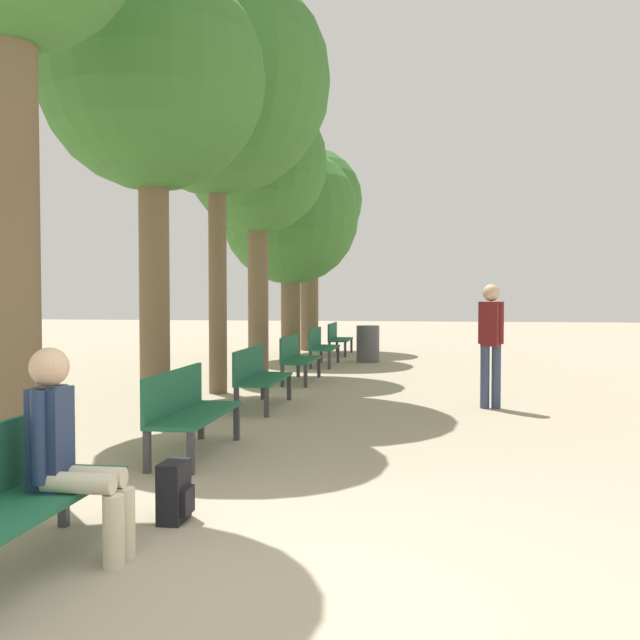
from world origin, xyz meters
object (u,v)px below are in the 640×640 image
(tree_row_5, at_px, (309,203))
(trash_bin, at_px, (368,344))
(person_seated, at_px, (68,448))
(pedestrian_near, at_px, (491,337))
(tree_row_2, at_px, (217,82))
(tree_row_4, at_px, (291,217))
(bench_row_5, at_px, (337,337))
(backpack, at_px, (175,492))
(bench_row_0, at_px, (13,487))
(bench_row_4, at_px, (321,344))
(bench_row_1, at_px, (187,406))
(tree_row_3, at_px, (258,166))
(bench_row_2, at_px, (258,373))
(bench_row_3, at_px, (297,356))
(tree_row_1, at_px, (153,82))

(tree_row_5, height_order, trash_bin, tree_row_5)
(person_seated, distance_m, pedestrian_near, 6.97)
(tree_row_2, bearing_deg, tree_row_4, 90.00)
(tree_row_4, bearing_deg, bench_row_5, 55.86)
(backpack, relative_size, pedestrian_near, 0.24)
(bench_row_0, xyz_separation_m, pedestrian_near, (3.27, 6.47, 0.52))
(bench_row_4, bearing_deg, tree_row_4, 122.38)
(bench_row_1, distance_m, tree_row_4, 11.14)
(bench_row_1, distance_m, person_seated, 2.85)
(bench_row_0, height_order, bench_row_1, same)
(bench_row_0, height_order, backpack, bench_row_0)
(pedestrian_near, bearing_deg, trash_bin, 108.75)
(tree_row_3, distance_m, pedestrian_near, 6.51)
(bench_row_2, bearing_deg, trash_bin, 82.15)
(tree_row_3, bearing_deg, tree_row_4, 90.00)
(bench_row_3, bearing_deg, person_seated, -88.48)
(person_seated, bearing_deg, pedestrian_near, 64.18)
(trash_bin, bearing_deg, bench_row_3, -103.48)
(bench_row_4, bearing_deg, tree_row_3, -117.62)
(bench_row_3, distance_m, tree_row_2, 4.95)
(bench_row_5, distance_m, pedestrian_near, 9.30)
(bench_row_0, relative_size, bench_row_3, 1.00)
(backpack, bearing_deg, bench_row_4, 93.16)
(bench_row_5, bearing_deg, pedestrian_near, -69.40)
(bench_row_2, distance_m, person_seated, 5.87)
(tree_row_2, bearing_deg, bench_row_2, -53.75)
(bench_row_5, height_order, tree_row_3, tree_row_3)
(bench_row_1, relative_size, tree_row_3, 0.29)
(person_seated, bearing_deg, trash_bin, 86.71)
(bench_row_0, distance_m, tree_row_4, 14.07)
(tree_row_1, relative_size, tree_row_3, 1.01)
(tree_row_1, relative_size, person_seated, 4.43)
(bench_row_0, relative_size, tree_row_1, 0.29)
(tree_row_3, distance_m, trash_bin, 5.18)
(tree_row_4, bearing_deg, bench_row_4, -57.62)
(tree_row_1, xyz_separation_m, tree_row_5, (0.00, 11.89, 0.01))
(pedestrian_near, bearing_deg, bench_row_1, -133.57)
(backpack, bearing_deg, tree_row_5, 95.89)
(bench_row_3, height_order, tree_row_5, tree_row_5)
(tree_row_4, relative_size, tree_row_5, 0.90)
(bench_row_1, xyz_separation_m, trash_bin, (0.98, 10.16, -0.05))
(bench_row_2, xyz_separation_m, tree_row_1, (-0.99, -1.37, 3.75))
(bench_row_3, relative_size, bench_row_5, 1.00)
(bench_row_1, height_order, bench_row_5, same)
(tree_row_1, height_order, tree_row_5, tree_row_5)
(bench_row_1, bearing_deg, bench_row_5, 90.00)
(tree_row_3, xyz_separation_m, pedestrian_near, (4.26, -3.76, -3.18))
(bench_row_2, height_order, bench_row_4, same)
(bench_row_2, height_order, bench_row_3, same)
(tree_row_2, distance_m, tree_row_3, 2.94)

